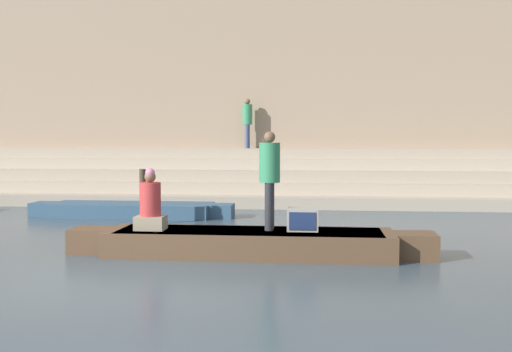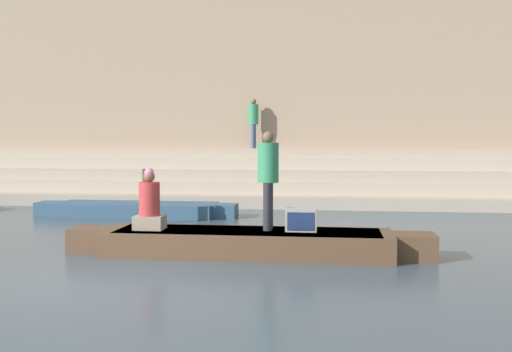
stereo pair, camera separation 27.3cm
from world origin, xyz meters
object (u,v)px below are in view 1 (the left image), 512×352
object	(u,v)px
person_standing	(270,173)
mooring_post	(143,197)
person_rowing	(150,205)
rowboat_main	(249,242)
tv_set	(303,220)
moored_boat_shore	(132,209)
person_on_steps	(247,120)

from	to	relation	value
person_standing	mooring_post	size ratio (longest dim) A/B	1.30
person_rowing	rowboat_main	bearing A→B (deg)	-10.79
rowboat_main	mooring_post	size ratio (longest dim) A/B	4.82
person_rowing	tv_set	bearing A→B (deg)	-9.81
person_rowing	tv_set	xyz separation A→B (m)	(2.72, 0.18, -0.24)
person_rowing	moored_boat_shore	world-z (taller)	person_rowing
rowboat_main	moored_boat_shore	world-z (taller)	rowboat_main
person_rowing	mooring_post	bearing A→B (deg)	95.07
tv_set	person_rowing	bearing A→B (deg)	-169.58
tv_set	person_on_steps	bearing A→B (deg)	108.68
rowboat_main	person_standing	bearing A→B (deg)	26.35
moored_boat_shore	person_on_steps	world-z (taller)	person_on_steps
person_rowing	mooring_post	xyz separation A→B (m)	(-1.20, 3.54, -0.21)
person_on_steps	person_standing	bearing A→B (deg)	58.87
rowboat_main	person_standing	size ratio (longest dim) A/B	3.69
tv_set	moored_boat_shore	world-z (taller)	tv_set
tv_set	person_standing	bearing A→B (deg)	-178.92
tv_set	rowboat_main	bearing A→B (deg)	-167.77
person_standing	mooring_post	distance (m)	4.75
person_rowing	person_standing	bearing A→B (deg)	-7.19
mooring_post	person_on_steps	distance (m)	7.41
moored_boat_shore	person_on_steps	bearing A→B (deg)	66.77
person_standing	person_rowing	distance (m)	2.21
person_standing	mooring_post	bearing A→B (deg)	119.38
person_standing	person_rowing	xyz separation A→B (m)	(-2.13, -0.24, -0.58)
rowboat_main	tv_set	distance (m)	1.04
person_standing	tv_set	size ratio (longest dim) A/B	3.22
person_on_steps	moored_boat_shore	bearing A→B (deg)	24.92
person_standing	person_on_steps	distance (m)	10.41
person_rowing	person_on_steps	distance (m)	10.62
tv_set	moored_boat_shore	bearing A→B (deg)	140.33
person_rowing	mooring_post	world-z (taller)	person_rowing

